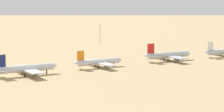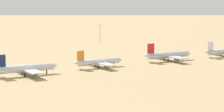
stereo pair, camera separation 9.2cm
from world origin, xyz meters
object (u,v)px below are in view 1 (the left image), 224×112
(parked_jet_white_5, at_px, (224,52))
(parked_jet_red_4, at_px, (168,55))
(parked_jet_navy_2, at_px, (25,68))
(light_pole_west, at_px, (100,33))
(parked_jet_orange_3, at_px, (98,62))

(parked_jet_white_5, bearing_deg, parked_jet_red_4, -179.78)
(parked_jet_navy_2, relative_size, parked_jet_red_4, 1.01)
(parked_jet_white_5, bearing_deg, light_pole_west, 111.46)
(parked_jet_orange_3, distance_m, parked_jet_red_4, 58.17)
(parked_jet_white_5, distance_m, light_pole_west, 135.24)
(parked_jet_navy_2, height_order, parked_jet_white_5, parked_jet_navy_2)
(parked_jet_orange_3, relative_size, light_pole_west, 2.05)
(parked_jet_navy_2, distance_m, parked_jet_white_5, 162.08)
(parked_jet_navy_2, xyz_separation_m, light_pole_west, (117.79, 135.38, 5.79))
(parked_jet_white_5, bearing_deg, parked_jet_navy_2, -174.87)
(parked_jet_orange_3, bearing_deg, parked_jet_white_5, -2.61)
(parked_jet_navy_2, bearing_deg, light_pole_west, 46.78)
(parked_jet_orange_3, distance_m, light_pole_west, 144.99)
(parked_jet_orange_3, bearing_deg, parked_jet_navy_2, -176.46)
(parked_jet_navy_2, bearing_deg, parked_jet_orange_3, 4.68)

